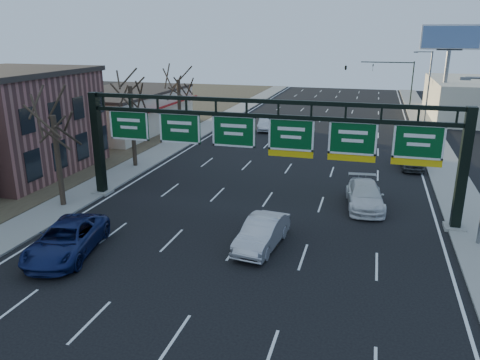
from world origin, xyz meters
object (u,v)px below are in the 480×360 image
(car_blue_suv, at_px, (67,239))
(car_white_wagon, at_px, (365,195))
(sign_gantry, at_px, (264,140))
(car_silver_sedan, at_px, (262,233))

(car_blue_suv, bearing_deg, car_white_wagon, 26.79)
(sign_gantry, height_order, car_blue_suv, sign_gantry)
(sign_gantry, distance_m, car_white_wagon, 7.74)
(sign_gantry, xyz_separation_m, car_white_wagon, (6.31, 2.33, -3.83))
(sign_gantry, relative_size, car_white_wagon, 4.44)
(car_silver_sedan, bearing_deg, sign_gantry, 108.91)
(sign_gantry, height_order, car_silver_sedan, sign_gantry)
(car_blue_suv, distance_m, car_white_wagon, 18.54)
(car_blue_suv, xyz_separation_m, car_white_wagon, (14.64, 11.39, -0.03))
(car_silver_sedan, xyz_separation_m, car_white_wagon, (5.12, 7.76, -0.01))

